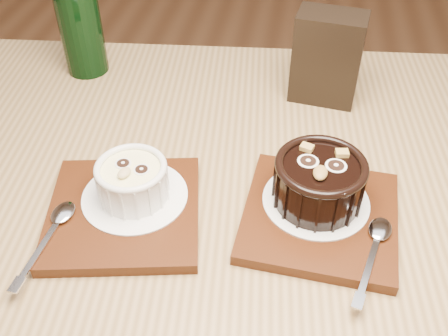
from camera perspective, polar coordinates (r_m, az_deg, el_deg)
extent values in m
cube|color=brown|center=(0.67, 2.33, -5.28)|extent=(1.27, 0.90, 0.04)
cylinder|color=brown|center=(1.31, -22.44, -3.68)|extent=(0.06, 0.06, 0.71)
cube|color=#431D0B|center=(0.65, -10.83, -4.73)|extent=(0.21, 0.21, 0.01)
cylinder|color=white|center=(0.65, -9.67, -3.00)|extent=(0.13, 0.13, 0.00)
cylinder|color=white|center=(0.64, -9.89, -1.57)|extent=(0.08, 0.08, 0.04)
cylinder|color=#FFF79B|center=(0.62, -10.11, -0.20)|extent=(0.07, 0.07, 0.00)
torus|color=white|center=(0.62, -10.15, 0.04)|extent=(0.09, 0.09, 0.01)
cylinder|color=black|center=(0.63, -10.93, 0.54)|extent=(0.02, 0.02, 0.00)
cylinder|color=black|center=(0.62, -8.97, -0.12)|extent=(0.02, 0.02, 0.00)
ellipsoid|color=tan|center=(0.61, -10.81, -0.51)|extent=(0.02, 0.02, 0.01)
cube|color=#431D0B|center=(0.64, 10.37, -5.23)|extent=(0.19, 0.19, 0.01)
cylinder|color=white|center=(0.65, 9.96, -3.51)|extent=(0.13, 0.13, 0.00)
cylinder|color=black|center=(0.63, 10.26, -1.71)|extent=(0.10, 0.10, 0.05)
cylinder|color=black|center=(0.61, 10.55, 0.05)|extent=(0.09, 0.09, 0.00)
torus|color=black|center=(0.61, 10.59, 0.29)|extent=(0.11, 0.11, 0.01)
cylinder|color=black|center=(0.61, 9.15, 0.79)|extent=(0.03, 0.03, 0.00)
cylinder|color=black|center=(0.61, 12.11, 0.29)|extent=(0.03, 0.03, 0.00)
ellipsoid|color=olive|center=(0.60, 10.44, -0.52)|extent=(0.02, 0.03, 0.01)
cube|color=olive|center=(0.63, 9.01, 2.22)|extent=(0.02, 0.02, 0.01)
cube|color=olive|center=(0.63, 12.72, 1.59)|extent=(0.02, 0.01, 0.01)
cube|color=black|center=(0.82, 11.16, 11.71)|extent=(0.11, 0.07, 0.14)
cylinder|color=black|center=(0.90, -15.49, 15.33)|extent=(0.07, 0.07, 0.18)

